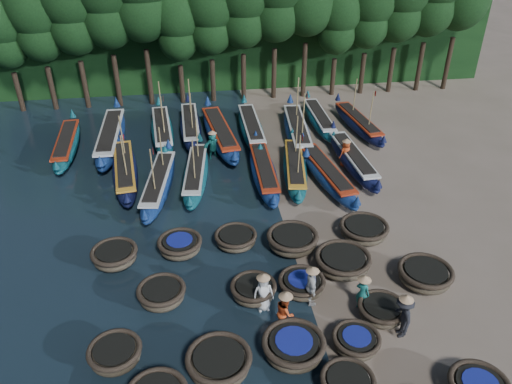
{
  "coord_description": "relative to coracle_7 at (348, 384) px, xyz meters",
  "views": [
    {
      "loc": [
        -4.14,
        -15.9,
        13.95
      ],
      "look_at": [
        -1.22,
        4.37,
        1.3
      ],
      "focal_mm": 35.0,
      "sensor_mm": 36.0,
      "label": 1
    }
  ],
  "objects": [
    {
      "name": "ground",
      "position": [
        -0.23,
        6.11,
        -0.38
      ],
      "size": [
        120.0,
        120.0,
        0.0
      ],
      "primitive_type": "plane",
      "color": "#7D6B5B",
      "rests_on": "ground"
    },
    {
      "name": "foliage_wall",
      "position": [
        -0.23,
        29.61,
        4.62
      ],
      "size": [
        40.0,
        3.0,
        10.0
      ],
      "primitive_type": "cube",
      "color": "black",
      "rests_on": "ground"
    },
    {
      "name": "coracle_7",
      "position": [
        0.0,
        0.0,
        0.0
      ],
      "size": [
        1.9,
        1.9,
        0.66
      ],
      "rotation": [
        0.0,
        0.0,
        -0.16
      ],
      "color": "brown",
      "rests_on": "ground"
    },
    {
      "name": "coracle_10",
      "position": [
        -7.46,
        2.24,
        0.03
      ],
      "size": [
        1.87,
        1.87,
        0.71
      ],
      "rotation": [
        0.0,
        0.0,
        -0.05
      ],
      "color": "brown",
      "rests_on": "ground"
    },
    {
      "name": "coracle_11",
      "position": [
        -4.0,
        1.35,
        0.08
      ],
      "size": [
        2.63,
        2.63,
        0.81
      ],
      "rotation": [
        0.0,
        0.0,
        0.33
      ],
      "color": "brown",
      "rests_on": "ground"
    },
    {
      "name": "coracle_12",
      "position": [
        -1.42,
        1.64,
        0.08
      ],
      "size": [
        2.23,
        2.23,
        0.79
      ],
      "rotation": [
        0.0,
        0.0,
        0.02
      ],
      "color": "brown",
      "rests_on": "ground"
    },
    {
      "name": "coracle_13",
      "position": [
        0.82,
        1.65,
        -0.01
      ],
      "size": [
        1.73,
        1.73,
        0.63
      ],
      "rotation": [
        0.0,
        0.0,
        0.06
      ],
      "color": "brown",
      "rests_on": "ground"
    },
    {
      "name": "coracle_14",
      "position": [
        2.21,
        2.93,
        0.01
      ],
      "size": [
        1.83,
        1.83,
        0.68
      ],
      "rotation": [
        0.0,
        0.0,
        -0.06
      ],
      "color": "brown",
      "rests_on": "ground"
    },
    {
      "name": "coracle_15",
      "position": [
        -5.94,
        4.94,
        0.06
      ],
      "size": [
        2.26,
        2.26,
        0.76
      ],
      "rotation": [
        0.0,
        0.0,
        -0.37
      ],
      "color": "brown",
      "rests_on": "ground"
    },
    {
      "name": "coracle_16",
      "position": [
        -2.38,
        4.68,
        0.03
      ],
      "size": [
        1.96,
        1.96,
        0.71
      ],
      "rotation": [
        0.0,
        0.0,
        -0.18
      ],
      "color": "brown",
      "rests_on": "ground"
    },
    {
      "name": "coracle_17",
      "position": [
        -0.43,
        4.77,
        0.0
      ],
      "size": [
        2.21,
        2.21,
        0.66
      ],
      "rotation": [
        0.0,
        0.0,
        -0.3
      ],
      "color": "brown",
      "rests_on": "ground"
    },
    {
      "name": "coracle_18",
      "position": [
        1.57,
        5.81,
        0.07
      ],
      "size": [
        2.39,
        2.39,
        0.78
      ],
      "rotation": [
        0.0,
        0.0,
        0.02
      ],
      "color": "brown",
      "rests_on": "ground"
    },
    {
      "name": "coracle_19",
      "position": [
        4.64,
        4.53,
        0.06
      ],
      "size": [
        2.75,
        2.75,
        0.77
      ],
      "rotation": [
        0.0,
        0.0,
        0.41
      ],
      "color": "brown",
      "rests_on": "ground"
    },
    {
      "name": "coracle_20",
      "position": [
        -7.97,
        7.6,
        0.06
      ],
      "size": [
        2.27,
        2.27,
        0.76
      ],
      "rotation": [
        0.0,
        0.0,
        0.27
      ],
      "color": "brown",
      "rests_on": "ground"
    },
    {
      "name": "coracle_21",
      "position": [
        -5.2,
        7.92,
        0.06
      ],
      "size": [
        1.98,
        1.98,
        0.76
      ],
      "rotation": [
        0.0,
        0.0,
        -0.03
      ],
      "color": "brown",
      "rests_on": "ground"
    },
    {
      "name": "coracle_22",
      "position": [
        -2.7,
        8.12,
        0.01
      ],
      "size": [
        2.09,
        2.09,
        0.68
      ],
      "rotation": [
        0.0,
        0.0,
        0.19
      ],
      "color": "brown",
      "rests_on": "ground"
    },
    {
      "name": "coracle_23",
      "position": [
        -0.23,
        7.54,
        0.09
      ],
      "size": [
        2.74,
        2.74,
        0.82
      ],
      "rotation": [
        0.0,
        0.0,
        0.34
      ],
      "color": "brown",
      "rests_on": "ground"
    },
    {
      "name": "coracle_24",
      "position": [
        3.2,
        7.9,
        0.05
      ],
      "size": [
        2.27,
        2.27,
        0.74
      ],
      "rotation": [
        0.0,
        0.0,
        0.02
      ],
      "color": "brown",
      "rests_on": "ground"
    },
    {
      "name": "long_boat_2",
      "position": [
        -8.11,
        15.01,
        0.15
      ],
      "size": [
        2.23,
        7.76,
        3.32
      ],
      "rotation": [
        0.0,
        0.0,
        0.12
      ],
      "color": "#0F1338",
      "rests_on": "ground"
    },
    {
      "name": "long_boat_3",
      "position": [
        -6.23,
        13.36,
        0.14
      ],
      "size": [
        2.41,
        7.6,
        3.26
      ],
      "rotation": [
        0.0,
        0.0,
        -0.15
      ],
      "color": "navy",
      "rests_on": "ground"
    },
    {
      "name": "long_boat_4",
      "position": [
        -4.25,
        14.2,
        0.12
      ],
      "size": [
        2.13,
        7.4,
        3.16
      ],
      "rotation": [
        0.0,
        0.0,
        -0.12
      ],
      "color": "#105A5A",
      "rests_on": "ground"
    },
    {
      "name": "long_boat_5",
      "position": [
        -0.53,
        13.87,
        0.13
      ],
      "size": [
        1.44,
        7.56,
        1.33
      ],
      "rotation": [
        0.0,
        0.0,
        -0.02
      ],
      "color": "navy",
      "rests_on": "ground"
    },
    {
      "name": "long_boat_6",
      "position": [
        1.25,
        14.0,
        0.12
      ],
      "size": [
        2.44,
        7.38,
        3.17
      ],
      "rotation": [
        0.0,
        0.0,
        -0.16
      ],
      "color": "#105A5A",
      "rests_on": "ground"
    },
    {
      "name": "long_boat_7",
      "position": [
        2.82,
        13.12,
        0.14
      ],
      "size": [
        2.41,
        7.66,
        1.36
      ],
      "rotation": [
        0.0,
        0.0,
        0.14
      ],
      "color": "navy",
      "rests_on": "ground"
    },
    {
      "name": "long_boat_8",
      "position": [
        4.75,
        14.52,
        0.14
      ],
      "size": [
        1.68,
        7.7,
        1.36
      ],
      "rotation": [
        0.0,
        0.0,
        0.05
      ],
      "color": "#0F1338",
      "rests_on": "ground"
    },
    {
      "name": "long_boat_9",
      "position": [
        -11.88,
        18.88,
        0.13
      ],
      "size": [
        1.65,
        7.62,
        1.34
      ],
      "rotation": [
        0.0,
        0.0,
        0.04
      ],
      "color": "#105A5A",
      "rests_on": "ground"
    },
    {
      "name": "long_boat_10",
      "position": [
        -9.3,
        19.35,
        0.23
      ],
      "size": [
        1.66,
        9.02,
        1.59
      ],
      "rotation": [
        0.0,
        0.0,
        -0.01
      ],
      "color": "navy",
      "rests_on": "ground"
    },
    {
      "name": "long_boat_11",
      "position": [
        -6.15,
        20.04,
        0.16
      ],
      "size": [
        1.93,
        7.99,
        3.4
      ],
      "rotation": [
        0.0,
        0.0,
        0.07
      ],
      "color": "#105A5A",
      "rests_on": "ground"
    },
    {
      "name": "long_boat_12",
      "position": [
        -4.33,
        20.5,
        0.15
      ],
      "size": [
        1.45,
        7.8,
        3.31
      ],
      "rotation": [
        0.0,
        0.0,
        0.01
      ],
      "color": "#0F1338",
      "rests_on": "ground"
    },
    {
      "name": "long_boat_13",
      "position": [
        -2.52,
        18.93,
        0.21
      ],
      "size": [
        2.57,
        8.74,
        1.55
      ],
      "rotation": [
        0.0,
        0.0,
        0.12
      ],
      "color": "navy",
      "rests_on": "ground"
    },
    {
      "name": "long_boat_14",
      "position": [
        -0.44,
        19.58,
        0.16
      ],
      "size": [
        1.41,
        8.06,
        1.42
      ],
      "rotation": [
        0.0,
        0.0,
        0.0
      ],
      "color": "#105A5A",
      "rests_on": "ground"
    },
    {
      "name": "long_boat_15",
      "position": [
        2.39,
        18.69,
        0.2
      ],
      "size": [
        2.24,
        8.57,
        3.65
      ],
      "rotation": [
        0.0,
        0.0,
        -0.09
      ],
      "color": "navy",
      "rests_on": "ground"
    },
    {
      "name": "long_boat_16",
      "position": [
        4.3,
        20.46,
        0.11
      ],
      "size": [
        1.29,
        7.33,
        1.29
      ],
      "rotation": [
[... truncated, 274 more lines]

